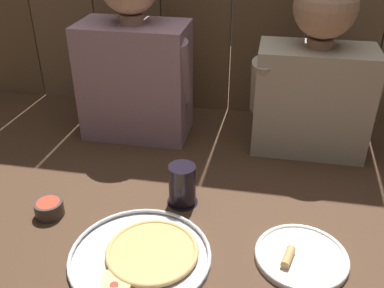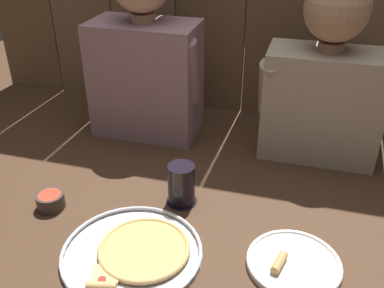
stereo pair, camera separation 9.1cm
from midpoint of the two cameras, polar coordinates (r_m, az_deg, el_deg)
ground_plane at (r=1.23m, az=-1.49°, el=-9.79°), size 3.20×3.20×0.00m
pizza_tray at (r=1.12m, az=-8.69°, el=-14.23°), size 0.36×0.36×0.03m
dinner_plate at (r=1.13m, az=11.83°, el=-14.31°), size 0.23×0.23×0.03m
drinking_glass at (r=1.25m, az=-3.39°, el=-5.45°), size 0.09×0.09×0.12m
dipping_bowl at (r=1.30m, az=-20.19°, el=-7.90°), size 0.08×0.08×0.04m
diner_left at (r=1.55m, az=-9.35°, el=11.57°), size 0.41×0.21×0.65m
diner_right at (r=1.48m, az=14.26°, el=9.15°), size 0.41×0.21×0.60m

